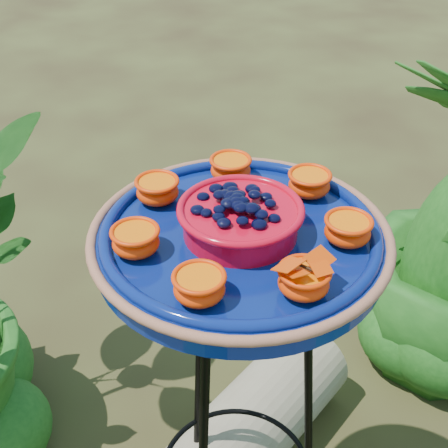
# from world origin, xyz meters

# --- Properties ---
(tripod_stand) EXTENTS (0.38, 0.38, 0.84)m
(tripod_stand) POSITION_xyz_m (-0.04, 0.08, 0.51)
(tripod_stand) COLOR black
(tripod_stand) RESTS_ON ground
(feeder_dish) EXTENTS (0.53, 0.53, 0.10)m
(feeder_dish) POSITION_xyz_m (-0.04, 0.08, 0.88)
(feeder_dish) COLOR navy
(feeder_dish) RESTS_ON tripod_stand
(driftwood_log) EXTENTS (0.66, 0.55, 0.22)m
(driftwood_log) POSITION_xyz_m (0.05, 0.28, 0.11)
(driftwood_log) COLOR gray
(driftwood_log) RESTS_ON ground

